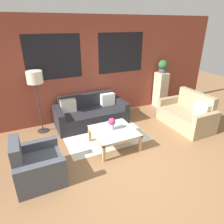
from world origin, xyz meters
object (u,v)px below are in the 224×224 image
Objects in this scene: drawer_cabinet at (160,90)px; potted_plant at (163,66)px; settee_vintage at (187,115)px; floor_lamp at (35,80)px; couch_dark at (91,114)px; coffee_table at (114,132)px; armchair_corner at (37,166)px; flower_vase at (112,123)px.

potted_plant is at bearing 90.00° from drawer_cabinet.
floor_lamp is at bearing 159.14° from settee_vintage.
couch_dark is 1.34× the size of settee_vintage.
armchair_corner is at bearing -167.58° from coffee_table.
drawer_cabinet is at bearing 5.00° from couch_dark.
potted_plant is (0.23, 1.48, 1.04)m from settee_vintage.
couch_dark is at bearing 92.44° from flower_vase.
flower_vase is (-2.46, -1.46, -0.79)m from potted_plant.
floor_lamp is 1.38× the size of drawer_cabinet.
potted_plant is at bearing 31.97° from coffee_table.
coffee_table is at bearing -148.04° from drawer_cabinet.
drawer_cabinet reaches higher than coffee_table.
drawer_cabinet is at bearing 31.96° from coffee_table.
potted_plant reaches higher than drawer_cabinet.
coffee_table is 2.89m from drawer_cabinet.
armchair_corner is 0.77× the size of drawer_cabinet.
drawer_cabinet is (3.81, 0.11, -0.79)m from floor_lamp.
couch_dark is at bearing 151.21° from settee_vintage.
couch_dark is 1.31m from coffee_table.
couch_dark is 7.11× the size of flower_vase.
flower_vase is at bearing -44.96° from floor_lamp.
flower_vase is (-2.46, -1.46, -0.01)m from drawer_cabinet.
floor_lamp is at bearing 135.04° from flower_vase.
coffee_table is at bearing -86.81° from couch_dark.
drawer_cabinet is at bearing -90.00° from potted_plant.
settee_vintage is at bearing 1.20° from coffee_table.
drawer_cabinet is 2.86m from flower_vase.
drawer_cabinet is at bearing 24.68° from armchair_corner.
flower_vase is (1.66, 0.43, 0.29)m from armchair_corner.
drawer_cabinet is 4.20× the size of flower_vase.
couch_dark is 1.22× the size of floor_lamp.
armchair_corner is at bearing -99.76° from floor_lamp.
flower_vase is (0.05, -1.24, 0.28)m from couch_dark.
coffee_table is 0.82× the size of drawer_cabinet.
settee_vintage is (2.29, -1.26, 0.03)m from couch_dark.
settee_vintage is 2.25m from flower_vase.
potted_plant is at bearing 30.69° from flower_vase.
drawer_cabinet reaches higher than armchair_corner.
potted_plant is (-0.00, 0.00, 0.78)m from drawer_cabinet.
floor_lamp is 5.81× the size of flower_vase.
settee_vintage is 3.62× the size of potted_plant.
settee_vintage is 2.22m from coffee_table.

